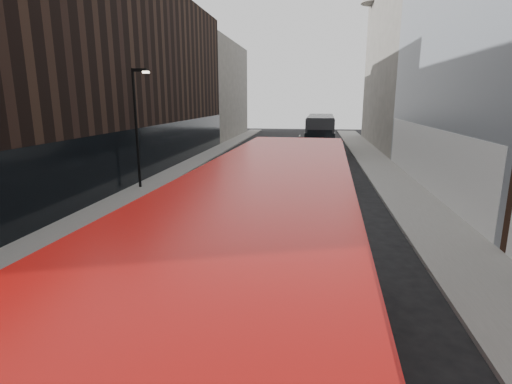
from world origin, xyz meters
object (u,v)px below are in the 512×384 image
at_px(grey_bus, 320,133).
at_px(car_b, 334,179).
at_px(red_bus, 271,283).
at_px(car_a, 288,206).
at_px(street_lamp, 137,121).
at_px(car_c, 320,157).

bearing_deg(grey_bus, car_b, -86.57).
xyz_separation_m(red_bus, car_a, (-0.44, 11.47, -1.78)).
relative_size(street_lamp, car_c, 1.63).
bearing_deg(red_bus, car_a, 94.31).
distance_m(grey_bus, car_c, 8.30).
distance_m(red_bus, car_c, 28.02).
distance_m(street_lamp, car_c, 16.17).
xyz_separation_m(car_a, car_b, (2.35, 6.52, 0.06)).
bearing_deg(car_c, street_lamp, -136.95).
xyz_separation_m(car_b, car_c, (-0.80, 9.95, -0.09)).
bearing_deg(grey_bus, car_c, -89.39).
bearing_deg(street_lamp, grey_bus, 60.62).
bearing_deg(grey_bus, car_a, -92.62).
height_order(street_lamp, car_c, street_lamp).
bearing_deg(car_c, car_b, -88.52).
relative_size(car_b, car_c, 1.00).
bearing_deg(car_a, grey_bus, 81.01).
relative_size(street_lamp, car_b, 1.62).
distance_m(car_a, car_c, 16.54).
bearing_deg(car_b, street_lamp, -170.78).
bearing_deg(car_b, car_c, 96.86).
height_order(red_bus, car_a, red_bus).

